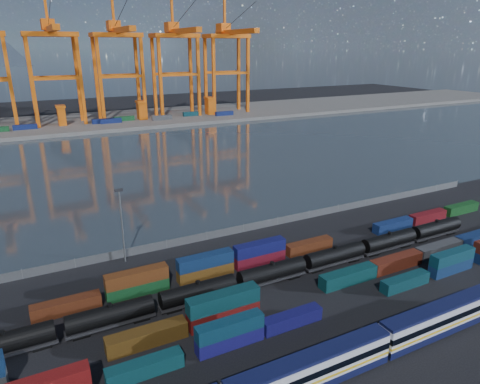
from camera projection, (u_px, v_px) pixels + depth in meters
name	position (u px, v px, depth m)	size (l,w,h in m)	color
ground	(310.00, 284.00, 83.73)	(700.00, 700.00, 0.00)	black
harbor_water	(155.00, 162.00, 172.10)	(700.00, 700.00, 0.00)	#2A353D
far_quay	(105.00, 121.00, 260.15)	(700.00, 70.00, 2.00)	#514F4C
passenger_train	(311.00, 371.00, 57.62)	(77.41, 3.14, 5.38)	silver
container_row_south	(352.00, 296.00, 76.40)	(138.02, 2.23, 4.75)	#3C3D40
container_row_mid	(336.00, 278.00, 82.30)	(142.40, 2.58, 5.49)	#434648
container_row_north	(235.00, 261.00, 88.45)	(140.78, 2.36, 5.04)	#101453
tanker_string	(272.00, 272.00, 83.63)	(107.61, 3.14, 4.49)	black
waterfront_fence	(244.00, 228.00, 106.98)	(160.12, 0.12, 2.20)	#595B5E
yard_light_mast	(122.00, 222.00, 89.64)	(1.60, 0.40, 16.60)	slate
gantry_cranes	(86.00, 46.00, 237.00)	(202.94, 53.64, 72.63)	orange
quay_containers	(90.00, 122.00, 242.42)	(172.58, 10.99, 2.60)	navy
straddle_carriers	(103.00, 112.00, 248.45)	(140.00, 7.00, 11.10)	orange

